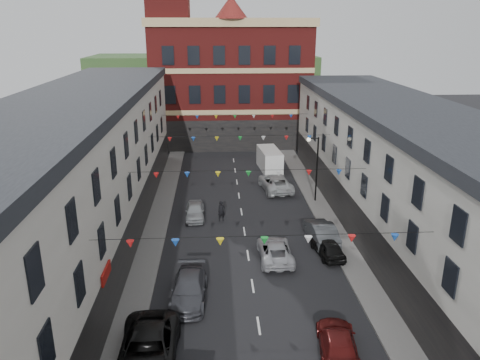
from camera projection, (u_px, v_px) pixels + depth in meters
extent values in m
plane|color=black|center=(253.00, 286.00, 28.67)|extent=(160.00, 160.00, 0.00)
cube|color=#605E5B|center=(144.00, 272.00, 30.19)|extent=(1.80, 64.00, 0.15)
cube|color=#605E5B|center=(354.00, 266.00, 30.90)|extent=(1.80, 64.00, 0.15)
cube|color=beige|center=(52.00, 208.00, 27.43)|extent=(8.00, 56.00, 10.00)
cube|color=black|center=(39.00, 118.00, 25.74)|extent=(8.40, 56.00, 0.70)
cube|color=black|center=(126.00, 258.00, 28.71)|extent=(0.12, 56.00, 3.20)
cube|color=silver|center=(443.00, 208.00, 28.81)|extent=(8.00, 56.00, 9.00)
cube|color=black|center=(454.00, 131.00, 27.28)|extent=(8.40, 56.00, 0.70)
cube|color=black|center=(374.00, 252.00, 29.52)|extent=(0.12, 56.00, 3.20)
cube|color=maroon|center=(230.00, 86.00, 62.31)|extent=(20.00, 12.00, 15.00)
cube|color=tan|center=(230.00, 23.00, 59.78)|extent=(20.60, 12.60, 1.00)
cone|color=maroon|center=(231.00, 7.00, 54.51)|extent=(4.00, 4.00, 2.60)
cube|color=maroon|center=(170.00, 52.00, 57.66)|extent=(5.00, 5.00, 24.00)
cube|color=#2B4F25|center=(204.00, 83.00, 85.63)|extent=(40.00, 14.00, 10.00)
cylinder|color=black|center=(317.00, 170.00, 41.34)|extent=(0.14, 0.14, 6.00)
cylinder|color=black|center=(314.00, 138.00, 40.41)|extent=(0.90, 0.10, 0.10)
sphere|color=beige|center=(309.00, 139.00, 40.42)|extent=(0.36, 0.36, 0.36)
imported|color=black|center=(148.00, 351.00, 21.69)|extent=(2.82, 5.99, 1.66)
imported|color=#46474E|center=(189.00, 289.00, 27.04)|extent=(2.19, 4.96, 1.42)
imported|color=#969A9E|center=(195.00, 211.00, 38.55)|extent=(1.61, 3.83, 1.30)
imported|color=#571211|center=(338.00, 343.00, 22.57)|extent=(2.35, 4.64, 1.29)
imported|color=black|center=(328.00, 247.00, 32.23)|extent=(2.00, 3.91, 1.27)
imported|color=#45484C|center=(321.00, 232.00, 34.31)|extent=(1.97, 4.85, 1.57)
imported|color=#B5B8BA|center=(275.00, 183.00, 45.04)|extent=(3.20, 5.79, 1.53)
imported|color=#B6B7BD|center=(275.00, 250.00, 31.78)|extent=(2.22, 4.75, 1.32)
cube|color=white|center=(269.00, 160.00, 51.38)|extent=(2.45, 5.33, 2.29)
imported|color=black|center=(221.00, 211.00, 37.94)|extent=(0.71, 0.57, 1.70)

